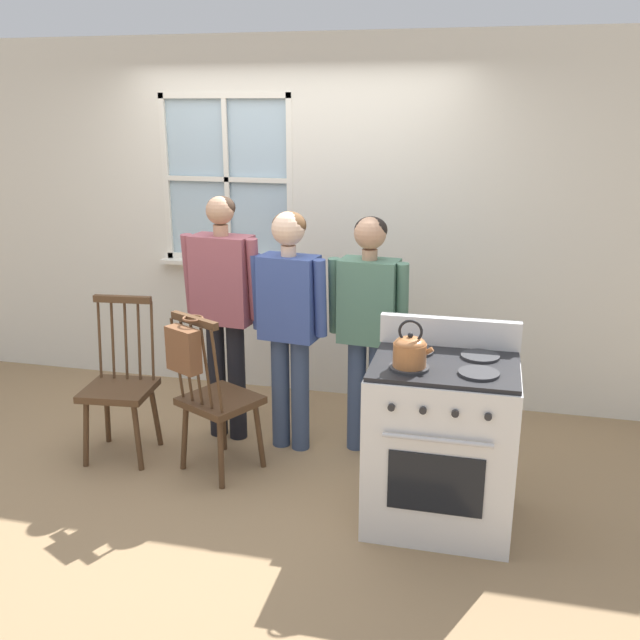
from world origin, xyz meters
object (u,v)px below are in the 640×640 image
object	(u,v)px
chair_near_wall	(120,388)
person_elderly_left	(223,298)
chair_by_window	(218,401)
person_adult_right	(368,314)
handbag	(184,348)
stove	(441,441)
kettle	(410,350)
potted_plant	(212,253)
person_teen_center	(289,309)

from	to	relation	value
chair_near_wall	person_elderly_left	size ratio (longest dim) A/B	0.63
chair_near_wall	person_elderly_left	bearing A→B (deg)	30.31
chair_by_window	chair_near_wall	distance (m)	0.69
person_adult_right	handbag	distance (m)	1.18
stove	person_elderly_left	bearing A→B (deg)	154.73
kettle	potted_plant	bearing A→B (deg)	135.82
person_adult_right	handbag	size ratio (longest dim) A/B	5.07
chair_near_wall	stove	world-z (taller)	stove
person_adult_right	handbag	bearing A→B (deg)	-138.12
chair_near_wall	handbag	size ratio (longest dim) A/B	3.39
chair_by_window	potted_plant	distance (m)	1.56
person_teen_center	stove	xyz separation A→B (m)	(1.03, -0.65, -0.49)
person_teen_center	handbag	world-z (taller)	person_teen_center
potted_plant	handbag	size ratio (longest dim) A/B	0.80
person_teen_center	kettle	bearing A→B (deg)	-34.86
stove	handbag	distance (m)	1.54
chair_near_wall	potted_plant	size ratio (longest dim) A/B	4.24
kettle	person_teen_center	bearing A→B (deg)	137.63
chair_by_window	person_adult_right	size ratio (longest dim) A/B	0.67
stove	chair_by_window	bearing A→B (deg)	170.10
handbag	person_adult_right	bearing A→B (deg)	36.15
person_elderly_left	handbag	xyz separation A→B (m)	(0.01, -0.67, -0.12)
person_elderly_left	person_adult_right	distance (m)	0.97
chair_near_wall	handbag	xyz separation A→B (m)	(0.58, -0.26, 0.40)
person_adult_right	person_teen_center	bearing A→B (deg)	-165.53
kettle	stove	bearing A→B (deg)	37.26
person_elderly_left	chair_near_wall	bearing A→B (deg)	-137.42
chair_by_window	kettle	bearing A→B (deg)	-169.82
stove	potted_plant	distance (m)	2.55
chair_near_wall	person_adult_right	world-z (taller)	person_adult_right
handbag	chair_by_window	bearing A→B (deg)	62.68
handbag	stove	bearing A→B (deg)	-1.29
chair_by_window	stove	bearing A→B (deg)	-162.57
chair_near_wall	person_elderly_left	xyz separation A→B (m)	(0.57, 0.42, 0.52)
chair_near_wall	person_adult_right	size ratio (longest dim) A/B	0.67
kettle	person_adult_right	bearing A→B (deg)	112.74
person_teen_center	stove	bearing A→B (deg)	-24.79
chair_by_window	potted_plant	size ratio (longest dim) A/B	4.24
person_elderly_left	person_teen_center	size ratio (longest dim) A/B	1.05
chair_near_wall	handbag	distance (m)	0.75
person_adult_right	potted_plant	world-z (taller)	person_adult_right
kettle	chair_near_wall	bearing A→B (deg)	167.42
person_elderly_left	potted_plant	bearing A→B (deg)	122.45
chair_near_wall	potted_plant	world-z (taller)	potted_plant
chair_by_window	kettle	size ratio (longest dim) A/B	4.21
person_elderly_left	handbag	size ratio (longest dim) A/B	5.40
chair_near_wall	handbag	world-z (taller)	same
chair_by_window	kettle	distance (m)	1.38
potted_plant	person_elderly_left	bearing A→B (deg)	-63.93
person_teen_center	stove	world-z (taller)	person_teen_center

